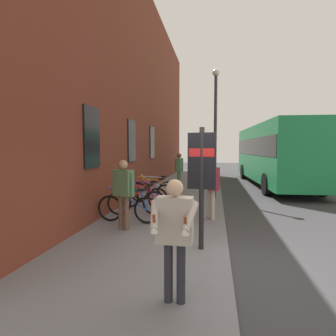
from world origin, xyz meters
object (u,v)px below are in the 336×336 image
object	(u,v)px
street_lamp	(215,122)
tourist_with_hotdogs	(174,228)
bicycle_end_of_row	(143,197)
city_bus	(275,152)
bicycle_mid_rack	(152,193)
pedestrian_near_bus	(123,187)
bicycle_leaning_wall	(137,202)
pedestrian_by_facade	(179,167)
bicycle_nearest_sign	(128,208)
bicycle_far_end	(154,190)
pedestrian_crossing_street	(211,182)
transit_info_sign	(202,169)

from	to	relation	value
street_lamp	tourist_with_hotdogs	bearing A→B (deg)	176.46
bicycle_end_of_row	city_bus	size ratio (longest dim) A/B	0.16
bicycle_mid_rack	pedestrian_near_bus	xyz separation A→B (m)	(-3.28, -0.03, 0.66)
bicycle_leaning_wall	pedestrian_by_facade	size ratio (longest dim) A/B	1.00
bicycle_nearest_sign	street_lamp	size ratio (longest dim) A/B	0.35
bicycle_mid_rack	bicycle_far_end	xyz separation A→B (m)	(0.76, 0.10, -0.00)
bicycle_nearest_sign	bicycle_leaning_wall	size ratio (longest dim) A/B	1.02
bicycle_end_of_row	bicycle_far_end	distance (m)	1.66
bicycle_nearest_sign	tourist_with_hotdogs	xyz separation A→B (m)	(-3.65, -1.79, 0.60)
city_bus	pedestrian_crossing_street	size ratio (longest dim) A/B	6.21
bicycle_end_of_row	pedestrian_by_facade	size ratio (longest dim) A/B	1.00
bicycle_leaning_wall	tourist_with_hotdogs	distance (m)	4.89
bicycle_leaning_wall	pedestrian_crossing_street	distance (m)	2.29
bicycle_mid_rack	bicycle_leaning_wall	bearing A→B (deg)	178.28
transit_info_sign	pedestrian_near_bus	world-z (taller)	transit_info_sign
bicycle_end_of_row	pedestrian_crossing_street	xyz separation A→B (m)	(-0.98, -2.23, 0.65)
bicycle_nearest_sign	tourist_with_hotdogs	world-z (taller)	tourist_with_hotdogs
bicycle_mid_rack	pedestrian_crossing_street	distance (m)	2.93
city_bus	street_lamp	distance (m)	6.21
city_bus	bicycle_far_end	bearing A→B (deg)	136.48
bicycle_mid_rack	bicycle_far_end	bearing A→B (deg)	7.44
transit_info_sign	bicycle_end_of_row	bearing A→B (deg)	31.51
bicycle_nearest_sign	bicycle_mid_rack	size ratio (longest dim) A/B	1.02
bicycle_far_end	pedestrian_crossing_street	size ratio (longest dim) A/B	1.03
bicycle_end_of_row	street_lamp	world-z (taller)	street_lamp
city_bus	pedestrian_by_facade	xyz separation A→B (m)	(-2.98, 5.03, -0.73)
bicycle_end_of_row	street_lamp	bearing A→B (deg)	-43.12
transit_info_sign	pedestrian_near_bus	distance (m)	2.25
transit_info_sign	street_lamp	size ratio (longest dim) A/B	0.47
bicycle_leaning_wall	pedestrian_by_facade	distance (m)	5.54
bicycle_nearest_sign	pedestrian_by_facade	distance (m)	6.40
pedestrian_by_facade	street_lamp	distance (m)	3.37
bicycle_far_end	street_lamp	size ratio (longest dim) A/B	0.35
tourist_with_hotdogs	bicycle_nearest_sign	bearing A→B (deg)	26.07
bicycle_far_end	street_lamp	distance (m)	3.60
city_bus	tourist_with_hotdogs	bearing A→B (deg)	163.72
transit_info_sign	pedestrian_by_facade	size ratio (longest dim) A/B	1.37
transit_info_sign	city_bus	size ratio (longest dim) A/B	0.23
city_bus	pedestrian_by_facade	bearing A→B (deg)	120.66
pedestrian_crossing_street	pedestrian_by_facade	size ratio (longest dim) A/B	0.98
bicycle_leaning_wall	tourist_with_hotdogs	xyz separation A→B (m)	(-4.51, -1.79, 0.60)
city_bus	street_lamp	xyz separation A→B (m)	(-5.11, 3.30, 1.23)
bicycle_far_end	tourist_with_hotdogs	xyz separation A→B (m)	(-7.05, -1.83, 0.60)
pedestrian_crossing_street	pedestrian_by_facade	distance (m)	5.82
pedestrian_by_facade	bicycle_nearest_sign	bearing A→B (deg)	175.08
city_bus	pedestrian_near_bus	xyz separation A→B (m)	(-9.96, 5.49, -0.75)
bicycle_far_end	pedestrian_crossing_street	bearing A→B (deg)	-139.82
bicycle_far_end	pedestrian_by_facade	xyz separation A→B (m)	(2.94, -0.59, 0.68)
pedestrian_by_facade	tourist_with_hotdogs	distance (m)	10.06
bicycle_nearest_sign	street_lamp	world-z (taller)	street_lamp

